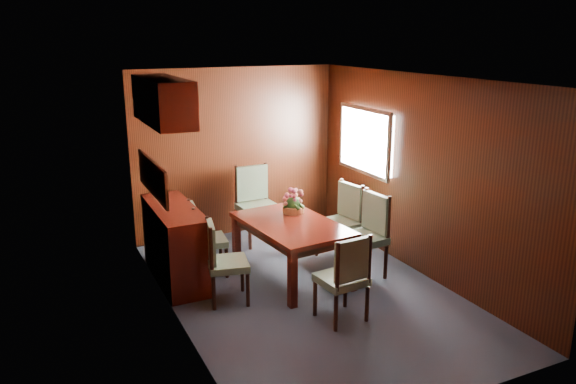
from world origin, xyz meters
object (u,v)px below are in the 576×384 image
chair_right_near (368,230)px  flower_centerpiece (293,202)px  chair_head (346,274)px  dining_table (292,230)px  sideboard (176,243)px  chair_left_near (221,257)px

chair_right_near → flower_centerpiece: (-0.67, 0.66, 0.26)m
chair_head → flower_centerpiece: 1.60m
dining_table → flower_centerpiece: 0.45m
sideboard → chair_head: bearing=-54.2°
dining_table → chair_left_near: (-0.97, -0.25, -0.08)m
dining_table → flower_centerpiece: (0.18, 0.33, 0.24)m
flower_centerpiece → chair_right_near: bearing=-44.8°
sideboard → chair_left_near: chair_left_near is taller
chair_right_near → chair_head: bearing=131.6°
dining_table → flower_centerpiece: flower_centerpiece is taller
sideboard → flower_centerpiece: bearing=-8.4°
sideboard → chair_right_near: chair_right_near is taller
chair_left_near → flower_centerpiece: size_ratio=3.19×
chair_left_near → dining_table: bearing=116.9°
chair_right_near → dining_table: bearing=63.5°
chair_left_near → chair_right_near: chair_right_near is taller
chair_right_near → flower_centerpiece: chair_right_near is taller
chair_left_near → chair_right_near: size_ratio=0.90×
sideboard → dining_table: sideboard is taller
chair_left_near → flower_centerpiece: (1.15, 0.58, 0.32)m
dining_table → chair_left_near: chair_left_near is taller
dining_table → chair_left_near: bearing=-170.8°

